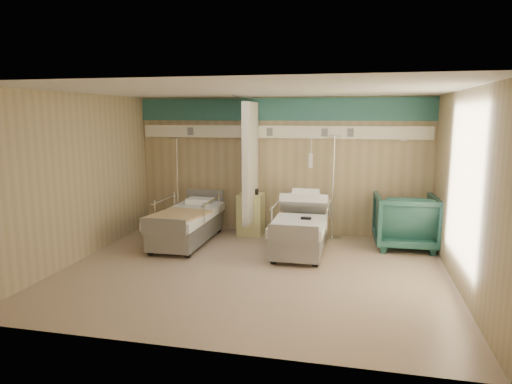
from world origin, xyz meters
TOP-DOWN VIEW (x-y plane):
  - ground at (0.00, 0.00)m, footprint 6.00×5.00m
  - room_walls at (-0.03, 0.25)m, footprint 6.04×5.04m
  - bed_right at (0.60, 1.30)m, footprint 1.00×2.16m
  - bed_left at (-1.60, 1.30)m, footprint 1.00×2.16m
  - bedside_cabinet at (-0.55, 2.20)m, footprint 0.50×0.48m
  - visitor_armchair at (2.45, 1.90)m, footprint 1.14×1.17m
  - waffle_blanket at (2.45, 1.87)m, footprint 0.66×0.60m
  - iv_stand_right at (1.10, 2.28)m, footprint 0.37×0.37m
  - iv_stand_left at (-2.08, 2.06)m, footprint 0.35×0.35m
  - call_remote at (0.71, 1.09)m, footprint 0.18×0.08m
  - tan_blanket at (-1.60, 0.84)m, footprint 1.03×1.22m
  - toiletry_bag at (-0.49, 2.15)m, footprint 0.22×0.16m
  - white_cup at (-0.64, 2.30)m, footprint 0.09×0.09m

SIDE VIEW (x-z plane):
  - ground at x=0.00m, z-range 0.00..0.00m
  - bed_right at x=0.60m, z-range 0.00..0.63m
  - bed_left at x=-1.60m, z-range 0.00..0.63m
  - iv_stand_left at x=-2.08m, z-range -0.58..1.40m
  - iv_stand_right at x=1.10m, z-range -0.60..1.44m
  - bedside_cabinet at x=-0.55m, z-range 0.00..0.85m
  - visitor_armchair at x=2.45m, z-range 0.00..1.01m
  - tan_blanket at x=-1.60m, z-range 0.63..0.67m
  - call_remote at x=0.71m, z-range 0.63..0.67m
  - toiletry_bag at x=-0.49m, z-range 0.85..0.96m
  - white_cup at x=-0.64m, z-range 0.85..0.98m
  - waffle_blanket at x=2.45m, z-range 1.01..1.08m
  - room_walls at x=-0.03m, z-range 0.45..3.27m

